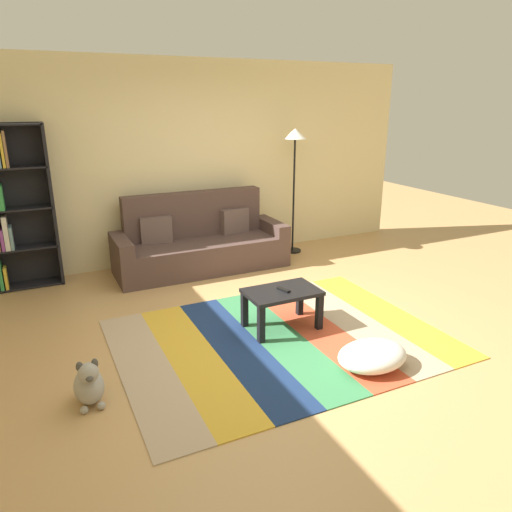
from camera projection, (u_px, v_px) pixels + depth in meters
ground_plane at (273, 328)px, 4.76m from camera, size 14.00×14.00×0.00m
back_wall at (188, 163)px, 6.52m from camera, size 6.80×0.10×2.70m
rug at (280, 338)px, 4.54m from camera, size 3.00×2.25×0.01m
couch at (200, 244)px, 6.37m from camera, size 2.26×0.80×1.00m
bookshelf at (1, 207)px, 5.46m from camera, size 0.90×0.28×1.93m
coffee_table at (282, 298)px, 4.66m from camera, size 0.72×0.45×0.40m
pouf at (372, 356)px, 4.01m from camera, size 0.63×0.46×0.21m
dog at (89, 384)px, 3.53m from camera, size 0.22×0.35×0.40m
standing_lamp at (295, 150)px, 6.70m from camera, size 0.32×0.32×1.79m
tv_remote at (283, 290)px, 4.62m from camera, size 0.08×0.16×0.02m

